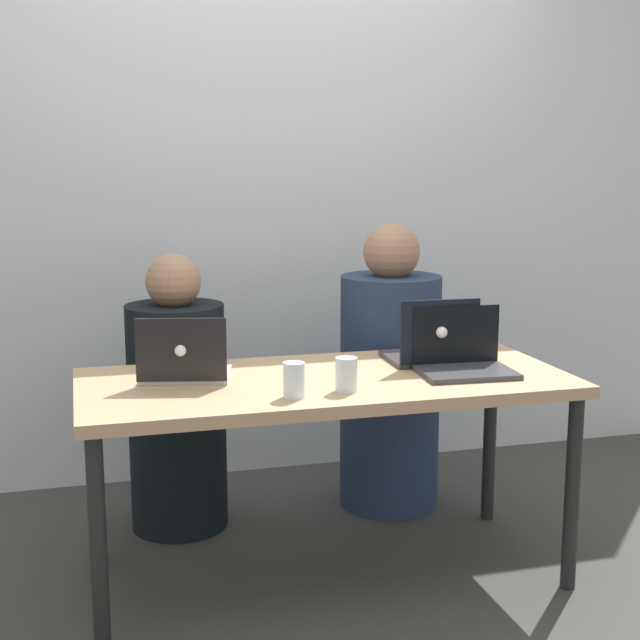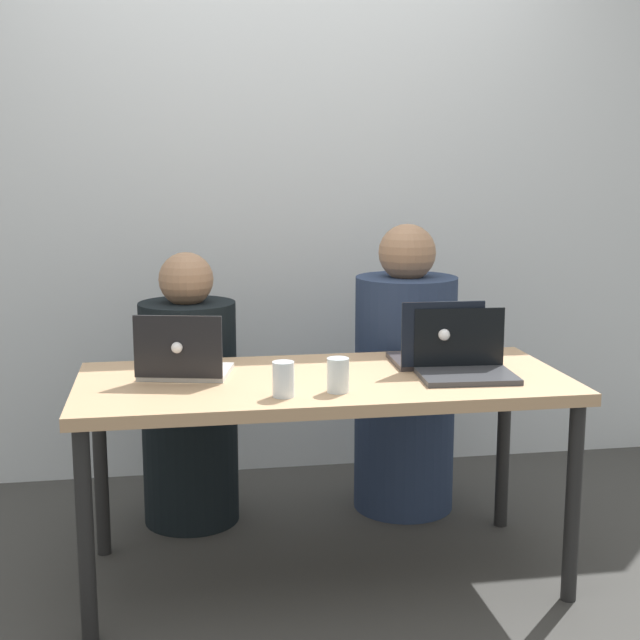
# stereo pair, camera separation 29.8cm
# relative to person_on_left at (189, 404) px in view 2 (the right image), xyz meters

# --- Properties ---
(ground_plane) EXTENTS (12.00, 12.00, 0.00)m
(ground_plane) POSITION_rel_person_on_left_xyz_m (0.43, -0.57, -0.47)
(ground_plane) COLOR #383835
(back_wall) EXTENTS (4.50, 0.10, 2.46)m
(back_wall) POSITION_rel_person_on_left_xyz_m (0.43, 0.59, 0.75)
(back_wall) COLOR silver
(back_wall) RESTS_ON ground
(desk) EXTENTS (1.61, 0.71, 0.70)m
(desk) POSITION_rel_person_on_left_xyz_m (0.43, -0.57, 0.16)
(desk) COLOR tan
(desk) RESTS_ON ground
(person_on_left) EXTENTS (0.45, 0.45, 1.07)m
(person_on_left) POSITION_rel_person_on_left_xyz_m (0.00, 0.00, 0.00)
(person_on_left) COLOR black
(person_on_left) RESTS_ON ground
(person_on_right) EXTENTS (0.49, 0.49, 1.16)m
(person_on_right) POSITION_rel_person_on_left_xyz_m (0.86, 0.00, 0.04)
(person_on_right) COLOR #24324E
(person_on_right) RESTS_ON ground
(laptop_back_left) EXTENTS (0.33, 0.29, 0.22)m
(laptop_back_left) POSITION_rel_person_on_left_xyz_m (-0.02, -0.49, 0.28)
(laptop_back_left) COLOR silver
(laptop_back_left) RESTS_ON desk
(laptop_front_right) EXTENTS (0.32, 0.26, 0.22)m
(laptop_front_right) POSITION_rel_person_on_left_xyz_m (0.90, -0.63, 0.28)
(laptop_front_right) COLOR #35363A
(laptop_front_right) RESTS_ON desk
(laptop_back_right) EXTENTS (0.29, 0.28, 0.24)m
(laptop_back_right) POSITION_rel_person_on_left_xyz_m (0.85, -0.46, 0.28)
(laptop_back_right) COLOR #3B3537
(laptop_back_right) RESTS_ON desk
(water_glass_center) EXTENTS (0.07, 0.07, 0.11)m
(water_glass_center) POSITION_rel_person_on_left_xyz_m (0.44, -0.76, 0.27)
(water_glass_center) COLOR silver
(water_glass_center) RESTS_ON desk
(water_glass_left) EXTENTS (0.07, 0.07, 0.11)m
(water_glass_left) POSITION_rel_person_on_left_xyz_m (0.27, -0.79, 0.27)
(water_glass_left) COLOR silver
(water_glass_left) RESTS_ON desk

